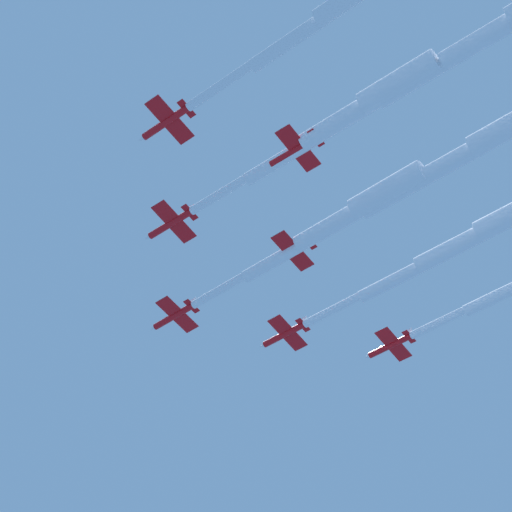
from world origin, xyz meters
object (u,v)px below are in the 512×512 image
Objects in this scene: jet_lead at (329,226)px; jet_starboard_outer at (480,39)px; jet_port_inner at (337,122)px; jet_starboard_inner at (452,247)px; jet_port_mid at (446,164)px.

jet_lead is 38.31m from jet_starboard_outer.
jet_starboard_inner is (8.41, -29.62, -1.43)m from jet_port_inner.
jet_starboard_inner is at bearing -35.29° from jet_starboard_outer.
jet_port_inner is 17.98m from jet_port_mid.
jet_port_inner is at bearing 76.70° from jet_port_mid.
jet_lead is 1.02× the size of jet_port_inner.
jet_starboard_inner reaches higher than jet_port_mid.
jet_port_inner is at bearing 146.63° from jet_lead.
jet_port_inner is 23.79m from jet_starboard_outer.
jet_port_inner reaches higher than jet_port_mid.
jet_starboard_inner is at bearing -74.15° from jet_port_inner.
jet_lead reaches higher than jet_port_mid.
jet_lead is 1.11× the size of jet_port_mid.
jet_starboard_outer is (-22.48, -7.76, -0.51)m from jet_port_inner.
jet_starboard_inner is 17.49m from jet_port_mid.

